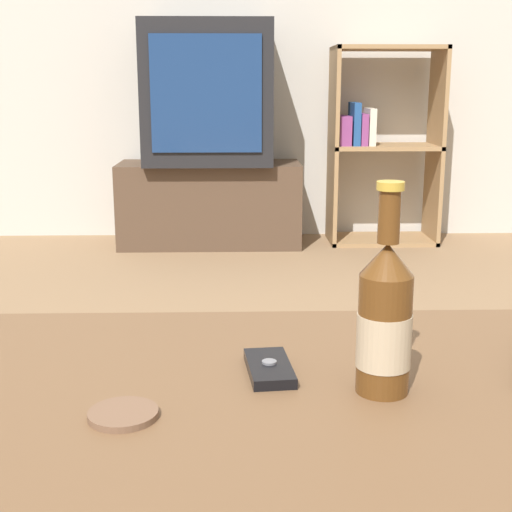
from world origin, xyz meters
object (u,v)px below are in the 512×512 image
television (208,93)px  beer_bottle (385,320)px  tv_stand (210,204)px  bookshelf (378,143)px  cell_phone (269,368)px

television → beer_bottle: television is taller
tv_stand → beer_bottle: bearing=-83.5°
bookshelf → beer_bottle: bookshelf is taller
tv_stand → bookshelf: bearing=2.9°
tv_stand → beer_bottle: size_ratio=3.46×
television → tv_stand: bearing=90.0°
television → cell_phone: television is taller
tv_stand → television: (-0.00, -0.00, 0.54)m
beer_bottle → bookshelf: bearing=79.1°
television → cell_phone: bearing=-86.2°
bookshelf → cell_phone: 2.80m
television → bookshelf: size_ratio=0.69×
beer_bottle → television: bearing=96.5°
cell_phone → television: bearing=88.1°
television → bookshelf: bearing=3.1°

